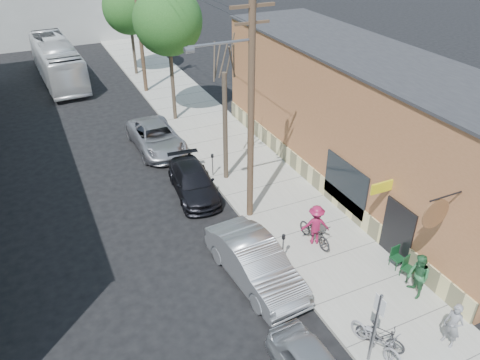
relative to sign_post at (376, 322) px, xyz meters
name	(u,v)px	position (x,y,z in m)	size (l,w,h in m)	color
ground	(239,290)	(-2.35, 4.66, -1.83)	(120.00, 120.00, 0.00)	black
sidewalk	(226,146)	(1.90, 15.66, -1.76)	(4.50, 58.00, 0.15)	#A6A69A
cafe_building	(361,120)	(6.64, 9.65, 1.47)	(6.60, 20.20, 6.61)	#9F623B
sign_post	(376,322)	(0.00, 0.00, 0.00)	(0.07, 0.45, 2.80)	slate
parking_meter_near	(283,243)	(-0.10, 5.34, -0.85)	(0.14, 0.14, 1.24)	slate
parking_meter_far	(212,161)	(-0.10, 12.77, -0.85)	(0.14, 0.14, 1.24)	slate
utility_pole_near	(250,108)	(0.04, 8.75, 3.58)	(3.57, 0.28, 10.00)	#503A28
utility_pole_far	(139,20)	(0.10, 26.68, 3.51)	(1.80, 0.28, 10.00)	#503A28
tree_bare	(225,128)	(0.45, 12.29, 1.13)	(0.24, 0.24, 5.63)	#44392C
tree_leafy_mid	(168,21)	(0.45, 20.72, 4.59)	(4.15, 4.15, 8.36)	#44392C
tree_leafy_far	(129,8)	(0.45, 31.00, 3.55)	(4.09, 4.09, 7.29)	#44392C
patio_chair_a	(398,258)	(3.77, 3.06, -1.24)	(0.50, 0.50, 0.88)	#0F361B
patio_chair_b	(409,269)	(3.73, 2.40, -1.24)	(0.50, 0.50, 0.88)	#0F361B
patron_grey	(453,325)	(2.76, -0.58, -0.84)	(0.61, 0.40, 1.68)	gray
patron_green	(418,276)	(3.32, 1.58, -0.79)	(0.87, 0.68, 1.79)	#276237
cyclist	(316,225)	(1.67, 5.75, -0.78)	(1.17, 0.67, 1.81)	maroon
cyclist_bike	(315,232)	(1.67, 5.75, -1.17)	(0.68, 1.94, 1.02)	black
parked_bike_a	(380,336)	(0.62, 0.27, -1.19)	(0.46, 1.63, 0.98)	black
parked_bike_b	(376,339)	(0.39, 0.20, -1.15)	(0.71, 2.04, 1.07)	gray
car_1	(255,263)	(-1.55, 4.91, -0.99)	(1.78, 5.11, 1.68)	#A7AAAF
car_2	(193,182)	(-1.55, 11.72, -1.16)	(1.88, 4.63, 1.34)	black
car_3	(156,137)	(-1.82, 17.22, -1.09)	(2.47, 5.35, 1.49)	#9C9DA3
bus	(57,61)	(-5.45, 32.31, -0.25)	(2.65, 11.33, 3.16)	white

